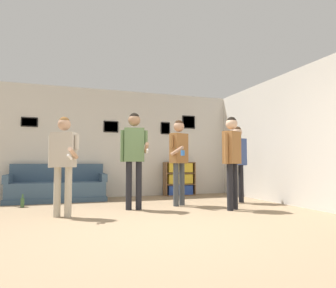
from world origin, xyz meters
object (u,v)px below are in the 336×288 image
object	(u,v)px
drinking_cup	(186,160)
bookshelf	(179,179)
person_spectator_far_right	(238,156)
bottle_on_floor	(22,202)
person_player_foreground_left	(63,156)
person_player_foreground_center	(134,149)
couch	(58,188)
person_watcher_holding_cup	(179,152)
person_spectator_near_bookshelf	(232,152)

from	to	relation	value
drinking_cup	bookshelf	bearing A→B (deg)	179.98
person_spectator_far_right	bottle_on_floor	world-z (taller)	person_spectator_far_right
person_player_foreground_left	drinking_cup	xyz separation A→B (m)	(3.06, 2.35, -0.04)
drinking_cup	person_player_foreground_center	bearing A→B (deg)	-132.98
bookshelf	bottle_on_floor	distance (m)	3.75
couch	person_spectator_far_right	xyz separation A→B (m)	(3.65, -1.57, 0.72)
person_spectator_far_right	drinking_cup	xyz separation A→B (m)	(-0.46, 1.78, -0.07)
person_player_foreground_center	drinking_cup	xyz separation A→B (m)	(1.85, 1.98, -0.18)
person_watcher_holding_cup	person_spectator_near_bookshelf	size ratio (longest dim) A/B	1.01
person_player_foreground_left	person_watcher_holding_cup	xyz separation A→B (m)	(2.18, 0.59, 0.09)
person_player_foreground_center	bottle_on_floor	xyz separation A→B (m)	(-1.95, 0.99, -1.00)
person_player_foreground_left	person_player_foreground_center	world-z (taller)	person_player_foreground_center
bottle_on_floor	bookshelf	bearing A→B (deg)	15.50
drinking_cup	person_watcher_holding_cup	bearing A→B (deg)	-116.53
person_player_foreground_center	bottle_on_floor	world-z (taller)	person_player_foreground_center
bottle_on_floor	person_watcher_holding_cup	bearing A→B (deg)	-14.76
person_player_foreground_left	bookshelf	bearing A→B (deg)	39.41
bookshelf	person_spectator_far_right	distance (m)	1.98
person_player_foreground_left	drinking_cup	world-z (taller)	person_player_foreground_left
bookshelf	bottle_on_floor	xyz separation A→B (m)	(-3.60, -1.00, -0.34)
bottle_on_floor	drinking_cup	world-z (taller)	drinking_cup
person_player_foreground_left	person_player_foreground_center	distance (m)	1.28
bookshelf	drinking_cup	bearing A→B (deg)	-0.02
person_spectator_far_right	person_spectator_near_bookshelf	bearing A→B (deg)	-127.63
person_spectator_near_bookshelf	person_watcher_holding_cup	bearing A→B (deg)	131.39
person_watcher_holding_cup	bottle_on_floor	size ratio (longest dim) A/B	6.87
person_spectator_far_right	bottle_on_floor	xyz separation A→B (m)	(-4.26, 0.78, -0.90)
bookshelf	person_player_foreground_center	world-z (taller)	person_player_foreground_center
couch	drinking_cup	xyz separation A→B (m)	(3.19, 0.20, 0.64)
person_player_foreground_center	person_spectator_near_bookshelf	bearing A→B (deg)	-19.57
bookshelf	person_player_foreground_center	bearing A→B (deg)	-129.73
person_spectator_near_bookshelf	couch	bearing A→B (deg)	141.81
bookshelf	person_player_foreground_left	size ratio (longest dim) A/B	0.55
person_spectator_near_bookshelf	person_spectator_far_right	distance (m)	1.02
person_player_foreground_center	person_player_foreground_left	bearing A→B (deg)	-163.02
person_spectator_near_bookshelf	bottle_on_floor	world-z (taller)	person_spectator_near_bookshelf
couch	person_player_foreground_left	size ratio (longest dim) A/B	1.32
person_spectator_far_right	drinking_cup	distance (m)	1.84
bookshelf	person_spectator_near_bookshelf	xyz separation A→B (m)	(0.04, -2.58, 0.61)
person_spectator_far_right	bookshelf	bearing A→B (deg)	110.40
couch	person_player_foreground_left	xyz separation A→B (m)	(0.12, -2.15, 0.68)
person_watcher_holding_cup	person_spectator_near_bookshelf	world-z (taller)	person_watcher_holding_cup
person_player_foreground_center	drinking_cup	size ratio (longest dim) A/B	17.14
person_player_foreground_left	bottle_on_floor	size ratio (longest dim) A/B	6.35
bookshelf	person_player_foreground_center	size ratio (longest dim) A/B	0.49
person_player_foreground_center	person_spectator_near_bookshelf	distance (m)	1.79
person_spectator_far_right	person_player_foreground_left	bearing A→B (deg)	-170.67
person_spectator_near_bookshelf	bottle_on_floor	bearing A→B (deg)	156.44
person_spectator_near_bookshelf	person_spectator_far_right	bearing A→B (deg)	52.37
bookshelf	person_watcher_holding_cup	xyz separation A→B (m)	(-0.68, -1.77, 0.62)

